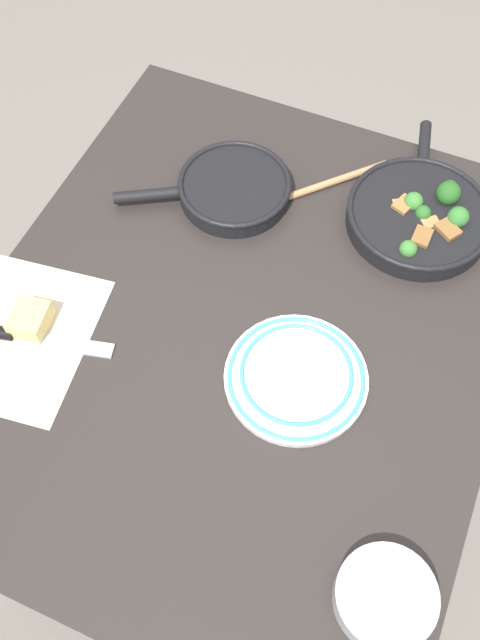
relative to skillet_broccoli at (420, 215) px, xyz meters
The scene contains 10 objects.
ground_plane 0.87m from the skillet_broccoli, 147.05° to the left, with size 14.00×14.00×0.00m, color slate.
dining_table_red 0.44m from the skillet_broccoli, 147.05° to the left, with size 1.12×0.94×0.74m.
skillet_broccoli is the anchor object (origin of this frame).
skillet_eggs 0.37m from the skillet_broccoli, 102.30° to the left, with size 0.25×0.33×0.04m.
wooden_spoon 0.25m from the skillet_broccoli, 98.12° to the left, with size 0.27×0.26×0.02m.
parchment_sheet 0.78m from the skillet_broccoli, 132.51° to the left, with size 0.34×0.27×0.00m.
grater_knife 0.79m from the skillet_broccoli, 132.61° to the left, with size 0.09×0.26×0.02m.
cheese_block 0.76m from the skillet_broccoli, 131.29° to the left, with size 0.08×0.07×0.04m.
dinner_plate_stack 0.43m from the skillet_broccoli, 166.71° to the left, with size 0.25×0.25×0.03m.
prep_bowl_steel 0.72m from the skillet_broccoli, 168.06° to the right, with size 0.15×0.15×0.04m.
Camera 1 is at (-0.60, -0.26, 1.85)m, focal length 40.00 mm.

